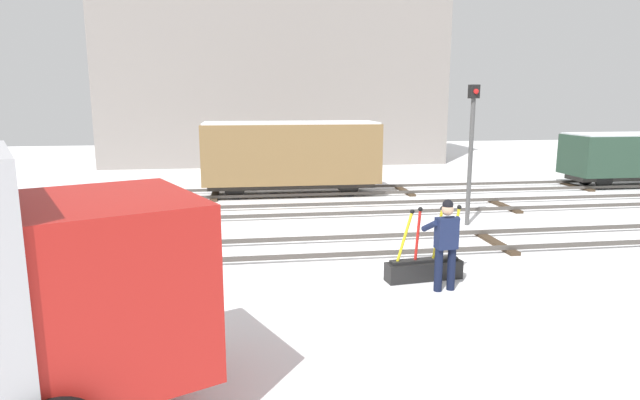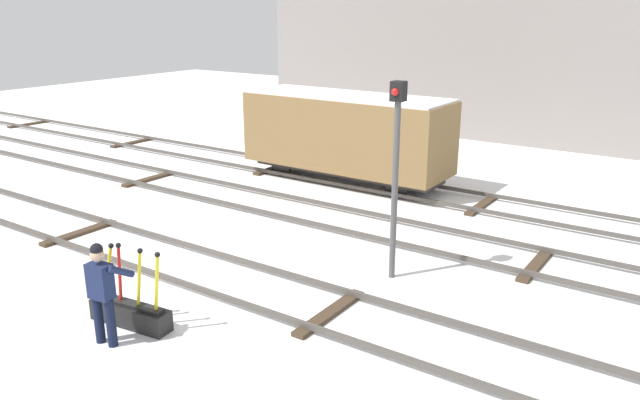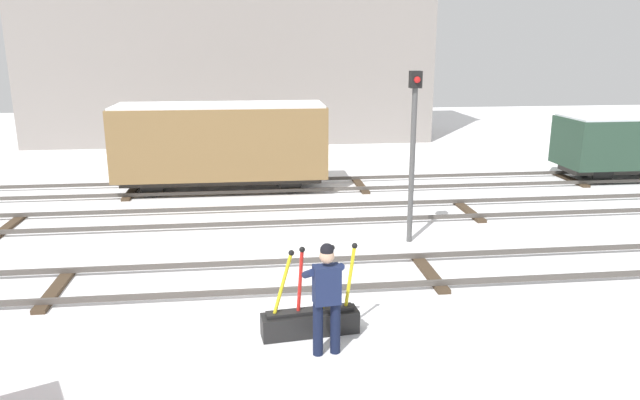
{
  "view_description": "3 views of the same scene",
  "coord_description": "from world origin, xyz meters",
  "px_view_note": "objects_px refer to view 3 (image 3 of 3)",
  "views": [
    {
      "loc": [
        -2.46,
        -11.64,
        3.48
      ],
      "look_at": [
        -0.6,
        1.21,
        0.98
      ],
      "focal_mm": 29.77,
      "sensor_mm": 36.0,
      "label": 1
    },
    {
      "loc": [
        8.81,
        -8.06,
        5.11
      ],
      "look_at": [
        1.44,
        2.75,
        1.01
      ],
      "focal_mm": 34.77,
      "sensor_mm": 36.0,
      "label": 2
    },
    {
      "loc": [
        0.11,
        -10.55,
        4.42
      ],
      "look_at": [
        1.57,
        1.81,
        1.1
      ],
      "focal_mm": 33.27,
      "sensor_mm": 36.0,
      "label": 3
    }
  ],
  "objects_px": {
    "switch_lever_frame": "(310,319)",
    "rail_worker": "(326,292)",
    "signal_post": "(413,140)",
    "freight_car_near_switch": "(221,142)"
  },
  "relations": [
    {
      "from": "switch_lever_frame",
      "to": "freight_car_near_switch",
      "type": "relative_size",
      "value": 0.25
    },
    {
      "from": "signal_post",
      "to": "freight_car_near_switch",
      "type": "height_order",
      "value": "signal_post"
    },
    {
      "from": "switch_lever_frame",
      "to": "signal_post",
      "type": "distance_m",
      "value": 5.39
    },
    {
      "from": "rail_worker",
      "to": "signal_post",
      "type": "height_order",
      "value": "signal_post"
    },
    {
      "from": "switch_lever_frame",
      "to": "signal_post",
      "type": "xyz_separation_m",
      "value": [
        2.7,
        4.17,
        2.1
      ]
    },
    {
      "from": "switch_lever_frame",
      "to": "rail_worker",
      "type": "bearing_deg",
      "value": -81.12
    },
    {
      "from": "switch_lever_frame",
      "to": "freight_car_near_switch",
      "type": "distance_m",
      "value": 9.77
    },
    {
      "from": "signal_post",
      "to": "switch_lever_frame",
      "type": "bearing_deg",
      "value": -122.93
    },
    {
      "from": "freight_car_near_switch",
      "to": "switch_lever_frame",
      "type": "bearing_deg",
      "value": -79.34
    },
    {
      "from": "switch_lever_frame",
      "to": "rail_worker",
      "type": "height_order",
      "value": "rail_worker"
    }
  ]
}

